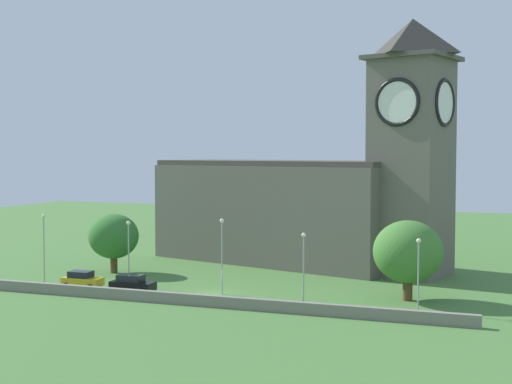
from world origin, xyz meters
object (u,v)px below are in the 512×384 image
streetlamp_east_mid (304,256)px  tree_by_tower (114,236)px  church (310,196)px  car_black (132,284)px  car_yellow (82,280)px  tree_churchyard (408,252)px  streetlamp_central (222,245)px  streetlamp_west_mid (129,244)px  streetlamp_east_end (418,262)px  streetlamp_west_end (44,238)px

streetlamp_east_mid → tree_by_tower: 28.13m
church → car_black: 28.77m
car_yellow → tree_churchyard: size_ratio=0.55×
tree_churchyard → streetlamp_central: bearing=-169.4°
streetlamp_east_mid → streetlamp_west_mid: bearing=177.2°
streetlamp_east_end → tree_by_tower: bearing=167.0°
streetlamp_central → tree_churchyard: 18.65m
car_black → streetlamp_east_end: bearing=3.3°
streetlamp_west_mid → tree_churchyard: tree_churchyard is taller
streetlamp_east_mid → tree_churchyard: 10.46m
car_black → streetlamp_east_mid: bearing=3.2°
car_yellow → church: bearing=53.2°
streetlamp_east_end → streetlamp_central: bearing=177.3°
streetlamp_east_mid → tree_churchyard: bearing=28.8°
streetlamp_west_mid → tree_by_tower: size_ratio=1.01×
car_black → streetlamp_central: streetlamp_central is taller
car_yellow → streetlamp_east_end: size_ratio=0.65×
car_black → streetlamp_west_mid: streetlamp_west_mid is taller
church → streetlamp_west_mid: size_ratio=5.70×
streetlamp_east_mid → car_black: bearing=-176.8°
streetlamp_central → tree_by_tower: (-17.38, 7.69, -0.69)m
streetlamp_central → tree_churchyard: tree_churchyard is taller
streetlamp_west_end → car_yellow: bearing=-7.7°
church → streetlamp_west_end: 33.75m
church → streetlamp_west_mid: church is taller
church → streetlamp_central: size_ratio=5.33×
church → tree_churchyard: church is taller
streetlamp_central → car_black: bearing=-163.7°
streetlamp_west_mid → tree_churchyard: bearing=8.1°
streetlamp_central → tree_by_tower: streetlamp_central is taller
streetlamp_west_end → streetlamp_east_end: size_ratio=1.16×
streetlamp_east_end → tree_by_tower: (-37.31, 8.62, -0.06)m
streetlamp_west_mid → church: bearing=59.6°
car_black → tree_by_tower: size_ratio=0.65×
car_yellow → streetlamp_west_mid: (4.81, 1.53, 3.90)m
car_yellow → streetlamp_east_end: streetlamp_east_end is taller
streetlamp_west_end → streetlamp_east_mid: size_ratio=1.13×
streetlamp_west_mid → tree_by_tower: streetlamp_west_mid is taller
streetlamp_west_end → streetlamp_east_mid: 29.84m
streetlamp_east_end → tree_churchyard: (-1.59, 4.36, 0.31)m
streetlamp_east_end → car_yellow: bearing=-178.0°
car_black → streetlamp_west_end: (-11.71, 1.17, 4.14)m
tree_churchyard → streetlamp_east_mid: bearing=-151.2°
car_yellow → tree_churchyard: (33.64, 5.62, 3.87)m
church → streetlamp_east_end: (16.92, -23.24, -4.42)m
streetlamp_central → streetlamp_east_end: (19.92, -0.94, -0.63)m
streetlamp_east_end → tree_by_tower: 38.29m
tree_churchyard → tree_by_tower: (-35.72, 4.26, -0.37)m
car_black → streetlamp_west_end: streetlamp_west_end is taller
streetlamp_central → streetlamp_east_end: size_ratio=1.16×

